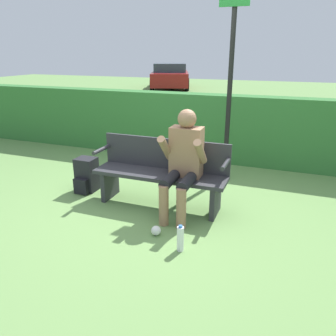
{
  "coord_description": "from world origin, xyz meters",
  "views": [
    {
      "loc": [
        1.44,
        -3.52,
        1.86
      ],
      "look_at": [
        0.15,
        -0.1,
        0.56
      ],
      "focal_mm": 35.0,
      "sensor_mm": 36.0,
      "label": 1
    }
  ],
  "objects_px": {
    "backpack": "(86,176)",
    "water_bottle": "(180,239)",
    "park_bench": "(161,172)",
    "parked_car": "(170,76)",
    "signpost": "(230,74)",
    "person_seated": "(183,159)"
  },
  "relations": [
    {
      "from": "water_bottle",
      "to": "signpost",
      "type": "relative_size",
      "value": 0.1
    },
    {
      "from": "signpost",
      "to": "person_seated",
      "type": "bearing_deg",
      "value": -100.78
    },
    {
      "from": "backpack",
      "to": "parked_car",
      "type": "height_order",
      "value": "parked_car"
    },
    {
      "from": "park_bench",
      "to": "water_bottle",
      "type": "height_order",
      "value": "park_bench"
    },
    {
      "from": "signpost",
      "to": "parked_car",
      "type": "height_order",
      "value": "signpost"
    },
    {
      "from": "backpack",
      "to": "parked_car",
      "type": "bearing_deg",
      "value": 105.42
    },
    {
      "from": "person_seated",
      "to": "signpost",
      "type": "xyz_separation_m",
      "value": [
        0.25,
        1.32,
        0.88
      ]
    },
    {
      "from": "park_bench",
      "to": "person_seated",
      "type": "distance_m",
      "value": 0.43
    },
    {
      "from": "signpost",
      "to": "parked_car",
      "type": "relative_size",
      "value": 0.62
    },
    {
      "from": "park_bench",
      "to": "water_bottle",
      "type": "xyz_separation_m",
      "value": [
        0.57,
        -0.93,
        -0.31
      ]
    },
    {
      "from": "signpost",
      "to": "parked_car",
      "type": "distance_m",
      "value": 13.37
    },
    {
      "from": "park_bench",
      "to": "backpack",
      "type": "bearing_deg",
      "value": 178.89
    },
    {
      "from": "person_seated",
      "to": "backpack",
      "type": "distance_m",
      "value": 1.55
    },
    {
      "from": "park_bench",
      "to": "parked_car",
      "type": "relative_size",
      "value": 0.38
    },
    {
      "from": "park_bench",
      "to": "backpack",
      "type": "height_order",
      "value": "park_bench"
    },
    {
      "from": "person_seated",
      "to": "water_bottle",
      "type": "height_order",
      "value": "person_seated"
    },
    {
      "from": "backpack",
      "to": "water_bottle",
      "type": "relative_size",
      "value": 1.7
    },
    {
      "from": "backpack",
      "to": "signpost",
      "type": "distance_m",
      "value": 2.47
    },
    {
      "from": "person_seated",
      "to": "signpost",
      "type": "relative_size",
      "value": 0.46
    },
    {
      "from": "person_seated",
      "to": "water_bottle",
      "type": "xyz_separation_m",
      "value": [
        0.24,
        -0.8,
        -0.55
      ]
    },
    {
      "from": "signpost",
      "to": "backpack",
      "type": "bearing_deg",
      "value": -145.92
    },
    {
      "from": "signpost",
      "to": "water_bottle",
      "type": "bearing_deg",
      "value": -90.35
    }
  ]
}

